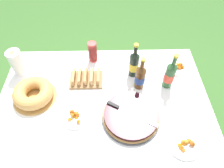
# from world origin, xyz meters

# --- Properties ---
(ground_plane) EXTENTS (16.00, 16.00, 0.00)m
(ground_plane) POSITION_xyz_m (0.00, 0.00, 0.00)
(ground_plane) COLOR #3D6B2D
(garden_table) EXTENTS (1.56, 1.03, 0.74)m
(garden_table) POSITION_xyz_m (0.00, 0.00, 0.68)
(garden_table) COLOR brown
(garden_table) RESTS_ON ground_plane
(tablecloth) EXTENTS (1.57, 1.04, 0.10)m
(tablecloth) POSITION_xyz_m (0.00, 0.00, 0.73)
(tablecloth) COLOR white
(tablecloth) RESTS_ON garden_table
(berry_tart) EXTENTS (0.40, 0.40, 0.06)m
(berry_tart) POSITION_xyz_m (0.19, -0.17, 0.78)
(berry_tart) COLOR #38383D
(berry_tart) RESTS_ON tablecloth
(serving_knife) EXTENTS (0.34, 0.21, 0.01)m
(serving_knife) POSITION_xyz_m (0.16, -0.16, 0.81)
(serving_knife) COLOR silver
(serving_knife) RESTS_ON berry_tart
(bundt_cake) EXTENTS (0.32, 0.32, 0.10)m
(bundt_cake) POSITION_xyz_m (-0.51, 0.02, 0.80)
(bundt_cake) COLOR tan
(bundt_cake) RESTS_ON tablecloth
(cup_stack) EXTENTS (0.07, 0.07, 0.19)m
(cup_stack) POSITION_xyz_m (-0.09, 0.40, 0.84)
(cup_stack) COLOR #E04C47
(cup_stack) RESTS_ON tablecloth
(cider_bottle_green) EXTENTS (0.08, 0.08, 0.32)m
(cider_bottle_green) POSITION_xyz_m (0.49, 0.11, 0.87)
(cider_bottle_green) COLOR #2D562D
(cider_bottle_green) RESTS_ON tablecloth
(cider_bottle_amber) EXTENTS (0.08, 0.08, 0.30)m
(cider_bottle_amber) POSITION_xyz_m (0.28, 0.11, 0.86)
(cider_bottle_amber) COLOR brown
(cider_bottle_amber) RESTS_ON tablecloth
(juice_bottle_red) EXTENTS (0.08, 0.08, 0.32)m
(juice_bottle_red) POSITION_xyz_m (0.24, 0.23, 0.87)
(juice_bottle_red) COLOR black
(juice_bottle_red) RESTS_ON tablecloth
(snack_plate_near) EXTENTS (0.20, 0.20, 0.06)m
(snack_plate_near) POSITION_xyz_m (-0.20, -0.16, 0.76)
(snack_plate_near) COLOR white
(snack_plate_near) RESTS_ON tablecloth
(snack_plate_left) EXTENTS (0.23, 0.23, 0.05)m
(snack_plate_left) POSITION_xyz_m (0.62, 0.30, 0.76)
(snack_plate_left) COLOR white
(snack_plate_left) RESTS_ON tablecloth
(snack_plate_right) EXTENTS (0.23, 0.23, 0.06)m
(snack_plate_right) POSITION_xyz_m (0.51, -0.37, 0.76)
(snack_plate_right) COLOR white
(snack_plate_right) RESTS_ON tablecloth
(paper_towel_roll) EXTENTS (0.11, 0.11, 0.22)m
(paper_towel_roll) POSITION_xyz_m (-0.68, 0.28, 0.86)
(paper_towel_roll) COLOR white
(paper_towel_roll) RESTS_ON tablecloth
(bread_board) EXTENTS (0.26, 0.18, 0.07)m
(bread_board) POSITION_xyz_m (-0.14, 0.17, 0.78)
(bread_board) COLOR olive
(bread_board) RESTS_ON tablecloth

